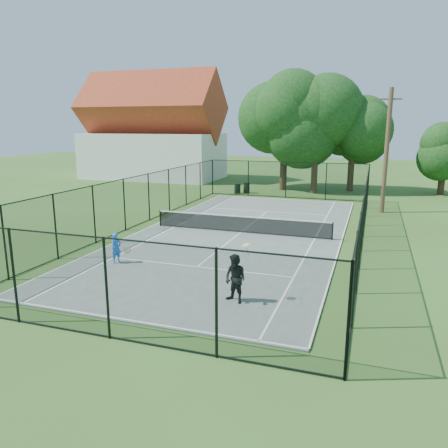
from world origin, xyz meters
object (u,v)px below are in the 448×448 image
(utility_pole, at_px, (387,151))
(trash_bin_left, at_px, (237,188))
(player_black, at_px, (235,279))
(player_blue, at_px, (116,248))
(tennis_net, at_px, (241,224))
(trash_bin_right, at_px, (247,188))

(utility_pole, bearing_deg, trash_bin_left, 157.46)
(player_black, bearing_deg, player_blue, 158.11)
(player_blue, distance_m, player_black, 6.69)
(tennis_net, xyz_separation_m, player_blue, (-3.55, -6.99, 0.14))
(player_blue, bearing_deg, player_black, -21.89)
(tennis_net, height_order, player_black, player_black)
(utility_pole, relative_size, player_blue, 6.31)
(trash_bin_left, distance_m, trash_bin_right, 0.84)
(utility_pole, bearing_deg, player_blue, -124.77)
(player_black, bearing_deg, utility_pole, 75.18)
(tennis_net, xyz_separation_m, trash_bin_right, (-3.79, 14.43, -0.09))
(player_blue, height_order, player_black, player_black)
(utility_pole, bearing_deg, player_black, -104.82)
(player_blue, bearing_deg, trash_bin_left, 92.65)
(tennis_net, relative_size, trash_bin_left, 11.33)
(tennis_net, distance_m, player_blue, 7.84)
(tennis_net, distance_m, trash_bin_right, 14.92)
(trash_bin_left, distance_m, player_black, 24.57)
(utility_pole, height_order, player_black, utility_pole)
(trash_bin_right, xyz_separation_m, player_blue, (0.24, -21.41, 0.24))
(utility_pole, height_order, player_blue, utility_pole)
(tennis_net, height_order, trash_bin_left, tennis_net)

